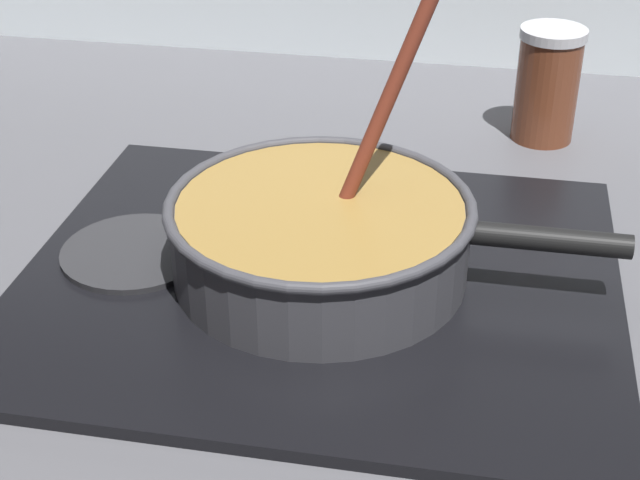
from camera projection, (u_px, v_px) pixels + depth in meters
name	position (u px, v px, depth m)	size (l,w,h in m)	color
ground	(292.00, 413.00, 0.78)	(2.40, 1.60, 0.04)	#4C4C51
hob_plate	(320.00, 279.00, 0.91)	(0.56, 0.48, 0.01)	black
burner_ring	(320.00, 270.00, 0.90)	(0.20, 0.20, 0.01)	#592D0C
spare_burner	(135.00, 252.00, 0.93)	(0.14, 0.14, 0.01)	#262628
cooking_pan	(322.00, 235.00, 0.88)	(0.42, 0.29, 0.27)	#38383D
condiment_jar	(547.00, 84.00, 1.16)	(0.08, 0.08, 0.14)	brown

